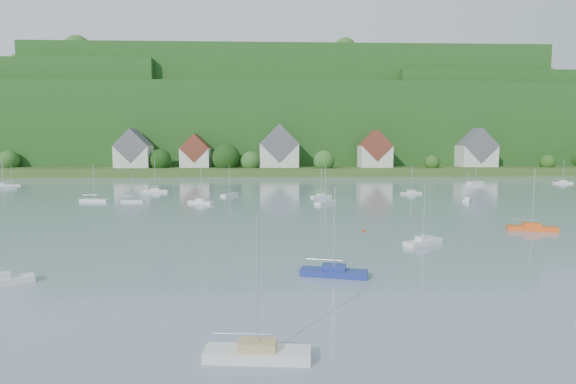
{
  "coord_description": "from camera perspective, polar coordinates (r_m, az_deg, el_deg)",
  "views": [
    {
      "loc": [
        1.24,
        -5.98,
        12.26
      ],
      "look_at": [
        4.36,
        75.0,
        4.0
      ],
      "focal_mm": 28.8,
      "sensor_mm": 36.0,
      "label": 1
    }
  ],
  "objects": [
    {
      "name": "far_shore_strip",
      "position": [
        206.27,
        -2.55,
        2.82
      ],
      "size": [
        600.0,
        60.0,
        3.0
      ],
      "primitive_type": "cube",
      "color": "#30531F",
      "rests_on": "ground"
    },
    {
      "name": "forested_ridge",
      "position": [
        274.76,
        -2.4,
        8.03
      ],
      "size": [
        620.0,
        181.22,
        69.89
      ],
      "color": "#164516",
      "rests_on": "ground"
    },
    {
      "name": "village_building_0",
      "position": [
        201.03,
        -18.52,
        4.73
      ],
      "size": [
        14.0,
        10.4,
        16.0
      ],
      "color": "silver",
      "rests_on": "far_shore_strip"
    },
    {
      "name": "village_building_1",
      "position": [
        197.5,
        -11.34,
        4.69
      ],
      "size": [
        12.0,
        9.36,
        14.0
      ],
      "color": "silver",
      "rests_on": "far_shore_strip"
    },
    {
      "name": "village_building_2",
      "position": [
        194.03,
        -1.1,
        5.23
      ],
      "size": [
        16.0,
        11.44,
        18.0
      ],
      "color": "silver",
      "rests_on": "far_shore_strip"
    },
    {
      "name": "village_building_3",
      "position": [
        196.93,
        10.67,
        4.89
      ],
      "size": [
        13.0,
        10.4,
        15.5
      ],
      "color": "silver",
      "rests_on": "far_shore_strip"
    },
    {
      "name": "village_building_4",
      "position": [
        215.16,
        22.24,
        4.68
      ],
      "size": [
        15.0,
        10.4,
        16.5
      ],
      "color": "silver",
      "rests_on": "far_shore_strip"
    },
    {
      "name": "near_sailboat_1",
      "position": [
        44.11,
        5.68,
        -9.74
      ],
      "size": [
        6.49,
        3.3,
        8.44
      ],
      "rotation": [
        0.0,
        0.0,
        -0.26
      ],
      "color": "navy",
      "rests_on": "ground"
    },
    {
      "name": "near_sailboat_2",
      "position": [
        28.04,
        -3.79,
        -19.12
      ],
      "size": [
        6.24,
        2.26,
        8.25
      ],
      "rotation": [
        0.0,
        0.0,
        -0.09
      ],
      "color": "silver",
      "rests_on": "ground"
    },
    {
      "name": "near_sailboat_3",
      "position": [
        59.82,
        16.36,
        -5.83
      ],
      "size": [
        5.7,
        4.6,
        7.82
      ],
      "rotation": [
        0.0,
        0.0,
        0.6
      ],
      "color": "silver",
      "rests_on": "ground"
    },
    {
      "name": "near_sailboat_5",
      "position": [
        75.14,
        27.88,
        -3.9
      ],
      "size": [
        6.87,
        3.62,
        8.94
      ],
      "rotation": [
        0.0,
        0.0,
        -0.28
      ],
      "color": "#E4561B",
      "rests_on": "ground"
    },
    {
      "name": "mooring_buoy_2",
      "position": [
        62.2,
        17.35,
        -5.82
      ],
      "size": [
        0.45,
        0.45,
        0.45
      ],
      "primitive_type": "sphere",
      "color": "#FA3305",
      "rests_on": "ground"
    },
    {
      "name": "mooring_buoy_3",
      "position": [
        66.83,
        9.31,
        -4.83
      ],
      "size": [
        0.42,
        0.42,
        0.42
      ],
      "primitive_type": "sphere",
      "color": "#FA3305",
      "rests_on": "ground"
    },
    {
      "name": "far_sailboat_cluster",
      "position": [
        121.67,
        2.39,
        0.21
      ],
      "size": [
        182.28,
        55.46,
        8.71
      ],
      "color": "silver",
      "rests_on": "ground"
    }
  ]
}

